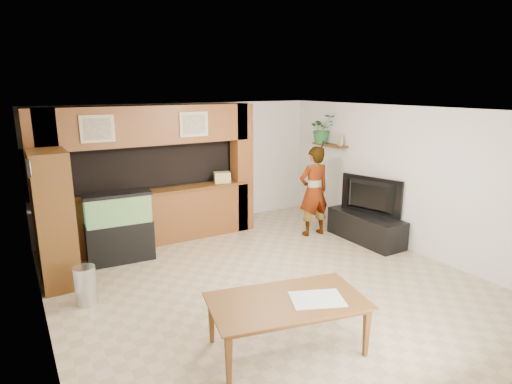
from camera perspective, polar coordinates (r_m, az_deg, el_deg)
floor at (r=6.73m, az=1.12°, el=-11.89°), size 6.50×6.50×0.00m
ceiling at (r=6.07m, az=1.24°, el=10.81°), size 6.50×6.50×0.00m
wall_back at (r=9.13m, az=-9.61°, el=3.45°), size 6.00×0.00×6.00m
wall_left at (r=5.41m, az=-27.14°, el=-5.20°), size 0.00×6.50×6.50m
wall_right at (r=8.21m, az=19.30°, el=1.69°), size 0.00×6.50×6.50m
partition at (r=8.26m, az=-14.21°, el=2.21°), size 4.20×0.99×2.60m
wall_clock at (r=6.24m, az=-28.08°, el=2.79°), size 0.05×0.25×0.25m
wall_shelf at (r=9.40m, az=9.82°, el=6.20°), size 0.25×0.90×0.04m
pantry_cabinet at (r=6.97m, az=-25.32°, el=-3.34°), size 0.51×0.84×2.04m
trash_can at (r=6.44m, az=-21.79°, el=-11.50°), size 0.30×0.30×0.54m
aquarium at (r=7.62m, az=-17.76°, el=-4.61°), size 1.09×0.41×1.21m
tv_stand at (r=8.58m, az=14.42°, el=-4.61°), size 0.58×1.59×0.53m
television at (r=8.41m, az=14.67°, el=-0.57°), size 0.51×1.25×0.72m
photo_frame at (r=9.15m, az=11.14°, el=6.73°), size 0.06×0.16×0.21m
potted_plant at (r=9.54m, az=8.78°, el=8.35°), size 0.62×0.55×0.62m
person at (r=8.56m, az=7.71°, el=0.09°), size 0.69×0.48×1.80m
microphone at (r=8.30m, az=8.88°, el=6.26°), size 0.04×0.10×0.16m
dining_table at (r=5.05m, az=4.27°, el=-17.42°), size 1.91×1.32×0.61m
newspaper_a at (r=4.97m, az=8.14°, el=-13.93°), size 0.70×0.61×0.01m
counter_box at (r=8.63m, az=-4.53°, el=1.96°), size 0.37×0.30×0.21m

